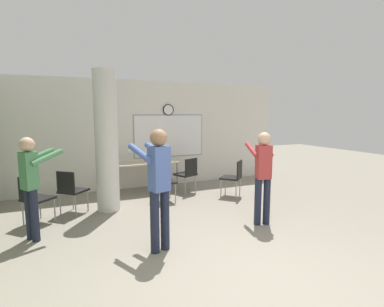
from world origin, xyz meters
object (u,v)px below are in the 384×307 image
object	(u,v)px
person_playing_front	(158,180)
chair_table_right	(187,172)
chair_table_front	(164,178)
folding_table	(146,164)
bottle_on_table	(159,156)
chair_by_left_wall	(34,196)
chair_near_pillar	(71,189)
chair_mid_room	(234,176)
person_watching_back	(31,180)
person_playing_side	(263,171)

from	to	relation	value
person_playing_front	chair_table_right	bearing A→B (deg)	59.87
chair_table_front	person_playing_front	world-z (taller)	person_playing_front
chair_table_front	person_playing_front	distance (m)	2.53
folding_table	bottle_on_table	distance (m)	0.43
chair_table_right	folding_table	bearing A→B (deg)	148.85
chair_by_left_wall	chair_table_front	bearing A→B (deg)	10.86
chair_near_pillar	chair_mid_room	bearing A→B (deg)	-3.35
chair_table_right	person_playing_front	world-z (taller)	person_playing_front
chair_by_left_wall	person_playing_front	distance (m)	2.55
chair_by_left_wall	chair_table_right	distance (m)	3.41
bottle_on_table	person_playing_front	distance (m)	3.56
folding_table	person_playing_front	xyz separation A→B (m)	(-0.69, -3.29, 0.34)
chair_table_right	chair_near_pillar	bearing A→B (deg)	-168.04
person_playing_front	folding_table	bearing A→B (deg)	78.14
bottle_on_table	chair_table_right	xyz separation A→B (m)	(0.52, -0.65, -0.34)
folding_table	chair_by_left_wall	bearing A→B (deg)	-148.67
chair_table_right	person_watching_back	distance (m)	3.66
chair_near_pillar	person_watching_back	size ratio (longest dim) A/B	0.54
chair_by_left_wall	chair_table_front	size ratio (longest dim) A/B	1.00
person_playing_front	person_watching_back	bearing A→B (deg)	145.79
person_playing_side	chair_mid_room	bearing A→B (deg)	74.69
bottle_on_table	person_watching_back	distance (m)	3.56
chair_mid_room	chair_near_pillar	xyz separation A→B (m)	(-3.54, 0.21, 0.00)
folding_table	chair_table_front	size ratio (longest dim) A/B	1.83
folding_table	chair_mid_room	size ratio (longest dim) A/B	1.83
chair_mid_room	person_playing_side	xyz separation A→B (m)	(-0.47, -1.70, 0.45)
bottle_on_table	chair_by_left_wall	size ratio (longest dim) A/B	0.32
chair_by_left_wall	chair_table_right	size ratio (longest dim) A/B	1.00
folding_table	person_playing_side	bearing A→B (deg)	-66.83
chair_mid_room	person_playing_front	xyz separation A→B (m)	(-2.45, -1.97, 0.52)
chair_table_front	chair_table_right	xyz separation A→B (m)	(0.75, 0.42, 0.00)
chair_by_left_wall	bottle_on_table	bearing A→B (deg)	29.28
person_watching_back	person_playing_front	world-z (taller)	person_playing_front
chair_by_left_wall	chair_table_right	bearing A→B (deg)	15.43
bottle_on_table	chair_near_pillar	world-z (taller)	bottle_on_table
chair_mid_room	person_playing_side	distance (m)	1.82
folding_table	chair_table_front	bearing A→B (deg)	-80.98
person_playing_front	person_playing_side	world-z (taller)	person_playing_front
bottle_on_table	chair_table_front	bearing A→B (deg)	-102.31
chair_table_right	person_watching_back	bearing A→B (deg)	-153.70
person_playing_front	person_playing_side	size ratio (longest dim) A/B	1.07
chair_table_front	person_watching_back	distance (m)	2.81
chair_by_left_wall	person_watching_back	size ratio (longest dim) A/B	0.54
chair_by_left_wall	chair_table_right	xyz separation A→B (m)	(3.29, 0.91, 0.00)
person_playing_side	chair_near_pillar	bearing A→B (deg)	148.22
bottle_on_table	person_playing_side	world-z (taller)	person_playing_side
chair_near_pillar	person_playing_front	distance (m)	2.49
person_playing_side	chair_table_right	bearing A→B (deg)	98.97
bottle_on_table	person_playing_front	world-z (taller)	person_playing_front
bottle_on_table	person_watching_back	size ratio (longest dim) A/B	0.17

